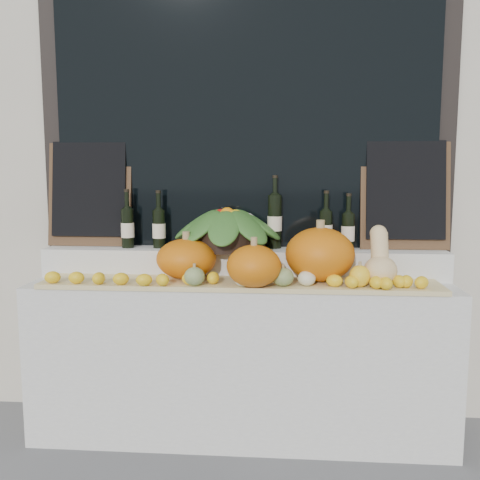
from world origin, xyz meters
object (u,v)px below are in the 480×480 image
object	(u,v)px
produce_bowl	(227,228)
butternut_squash	(380,262)
wine_bottle_tall	(275,221)
pumpkin_right	(320,254)
pumpkin_left	(186,259)

from	to	relation	value
produce_bowl	butternut_squash	bearing A→B (deg)	-18.63
wine_bottle_tall	pumpkin_right	bearing A→B (deg)	-47.72
pumpkin_left	produce_bowl	world-z (taller)	produce_bowl
pumpkin_left	wine_bottle_tall	world-z (taller)	wine_bottle_tall
wine_bottle_tall	butternut_squash	bearing A→B (deg)	-31.35
butternut_squash	wine_bottle_tall	xyz separation A→B (m)	(-0.55, 0.33, 0.17)
pumpkin_left	butternut_squash	size ratio (longest dim) A/B	1.08
butternut_squash	produce_bowl	xyz separation A→B (m)	(-0.82, 0.28, 0.14)
pumpkin_right	butternut_squash	xyz separation A→B (m)	(0.30, -0.06, -0.02)
produce_bowl	wine_bottle_tall	size ratio (longest dim) A/B	1.56
butternut_squash	pumpkin_left	bearing A→B (deg)	175.77
pumpkin_left	wine_bottle_tall	xyz separation A→B (m)	(0.47, 0.26, 0.18)
butternut_squash	wine_bottle_tall	distance (m)	0.66
pumpkin_right	produce_bowl	bearing A→B (deg)	157.74
produce_bowl	pumpkin_right	bearing A→B (deg)	-22.26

